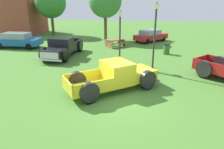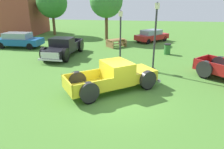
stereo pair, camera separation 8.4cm
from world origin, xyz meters
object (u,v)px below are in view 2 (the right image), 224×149
(pickup_truck_foreground, at_px, (118,76))
(oak_tree_east, at_px, (106,1))
(sedan_distant_b, at_px, (152,36))
(trash_can, at_px, (167,49))
(pickup_truck_behind_left, at_px, (62,48))
(oak_tree_west, at_px, (52,3))
(lamp_post_far, at_px, (155,37))
(lamp_post_near, at_px, (120,37))
(picnic_table, at_px, (116,42))
(sedan_distant_a, at_px, (19,40))

(pickup_truck_foreground, xyz_separation_m, oak_tree_east, (-3.23, 14.45, 3.71))
(sedan_distant_b, relative_size, trash_can, 4.34)
(pickup_truck_behind_left, bearing_deg, oak_tree_west, 116.35)
(pickup_truck_behind_left, relative_size, trash_can, 5.71)
(pickup_truck_behind_left, relative_size, lamp_post_far, 1.19)
(pickup_truck_behind_left, bearing_deg, lamp_post_near, -16.14)
(trash_can, distance_m, oak_tree_east, 9.89)
(sedan_distant_b, distance_m, trash_can, 5.84)
(picnic_table, height_order, trash_can, trash_can)
(pickup_truck_behind_left, relative_size, oak_tree_west, 0.87)
(pickup_truck_foreground, height_order, oak_tree_west, oak_tree_west)
(pickup_truck_foreground, bearing_deg, oak_tree_east, 102.60)
(picnic_table, bearing_deg, lamp_post_far, -65.02)
(oak_tree_west, bearing_deg, sedan_distant_a, -91.82)
(sedan_distant_a, height_order, picnic_table, sedan_distant_a)
(picnic_table, bearing_deg, trash_can, -26.02)
(lamp_post_near, bearing_deg, pickup_truck_foreground, -84.83)
(lamp_post_far, bearing_deg, pickup_truck_behind_left, 159.45)
(pickup_truck_foreground, height_order, sedan_distant_a, pickup_truck_foreground)
(lamp_post_near, xyz_separation_m, oak_tree_west, (-10.59, 12.50, 2.14))
(oak_tree_west, bearing_deg, oak_tree_east, -17.97)
(lamp_post_near, relative_size, lamp_post_far, 0.87)
(pickup_truck_behind_left, height_order, lamp_post_near, lamp_post_near)
(trash_can, height_order, oak_tree_east, oak_tree_east)
(picnic_table, bearing_deg, sedan_distant_a, -169.08)
(lamp_post_far, xyz_separation_m, picnic_table, (-3.52, 7.56, -1.89))
(sedan_distant_b, height_order, trash_can, sedan_distant_b)
(pickup_truck_behind_left, height_order, sedan_distant_a, pickup_truck_behind_left)
(oak_tree_east, height_order, oak_tree_west, oak_tree_east)
(pickup_truck_foreground, relative_size, oak_tree_west, 0.83)
(lamp_post_far, height_order, trash_can, lamp_post_far)
(pickup_truck_foreground, distance_m, picnic_table, 10.80)
(picnic_table, relative_size, oak_tree_east, 0.37)
(sedan_distant_a, distance_m, trash_can, 14.67)
(lamp_post_near, bearing_deg, oak_tree_east, 105.81)
(lamp_post_near, relative_size, oak_tree_east, 0.62)
(pickup_truck_foreground, relative_size, sedan_distant_b, 1.25)
(pickup_truck_behind_left, relative_size, oak_tree_east, 0.85)
(sedan_distant_a, relative_size, picnic_table, 1.94)
(picnic_table, xyz_separation_m, trash_can, (4.94, -2.41, -0.01))
(pickup_truck_behind_left, bearing_deg, sedan_distant_b, 46.26)
(trash_can, relative_size, oak_tree_east, 0.15)
(oak_tree_west, bearing_deg, lamp_post_far, -46.84)
(pickup_truck_foreground, distance_m, oak_tree_west, 20.51)
(sedan_distant_a, bearing_deg, picnic_table, 10.92)
(sedan_distant_b, height_order, picnic_table, sedan_distant_b)
(pickup_truck_behind_left, height_order, trash_can, pickup_truck_behind_left)
(pickup_truck_behind_left, bearing_deg, sedan_distant_a, 153.34)
(lamp_post_near, xyz_separation_m, trash_can, (3.81, 3.81, -1.60))
(sedan_distant_a, relative_size, lamp_post_near, 1.14)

